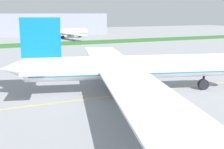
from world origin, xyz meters
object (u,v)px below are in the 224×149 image
service_truck_baggage_loader (103,51)px  parked_airliner_far_right (64,32)px  ground_crew_wingwalker_port (152,132)px  airliner_foreground (127,68)px

service_truck_baggage_loader → parked_airliner_far_right: 93.59m
ground_crew_wingwalker_port → service_truck_baggage_loader: size_ratio=0.32×
ground_crew_wingwalker_port → parked_airliner_far_right: 184.25m
parked_airliner_far_right → airliner_foreground: bearing=-99.8°
airliner_foreground → parked_airliner_far_right: (26.99, 155.71, -1.32)m
parked_airliner_far_right → service_truck_baggage_loader: bearing=-94.4°
service_truck_baggage_loader → parked_airliner_far_right: (7.23, 93.26, 3.16)m
airliner_foreground → service_truck_baggage_loader: bearing=72.4°
airliner_foreground → ground_crew_wingwalker_port: airliner_foreground is taller
airliner_foreground → ground_crew_wingwalker_port: size_ratio=52.32×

